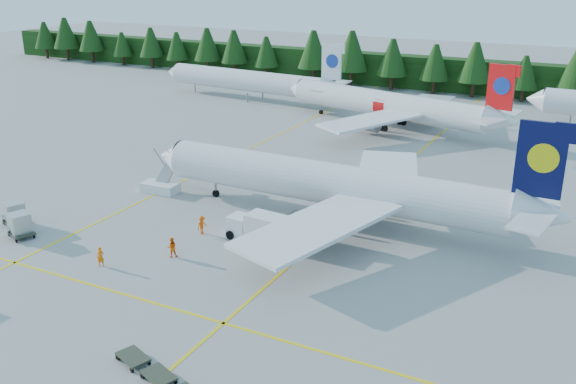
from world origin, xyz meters
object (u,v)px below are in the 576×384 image
at_px(airliner_navy, 322,183).
at_px(airstairs, 162,184).
at_px(airliner_red, 382,104).
at_px(service_truck, 257,227).

relative_size(airliner_navy, airstairs, 7.33).
bearing_deg(airliner_navy, airliner_red, 101.57).
xyz_separation_m(airliner_red, airstairs, (-10.92, -37.66, -2.48)).
bearing_deg(airliner_navy, airstairs, -175.78).
distance_m(airliner_red, airstairs, 39.28).
xyz_separation_m(airstairs, service_truck, (15.23, -6.40, 0.53)).
relative_size(airliner_navy, airliner_red, 1.08).
distance_m(airliner_red, service_truck, 44.31).
bearing_deg(airstairs, airliner_red, 71.15).
bearing_deg(service_truck, airliner_navy, 74.81).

